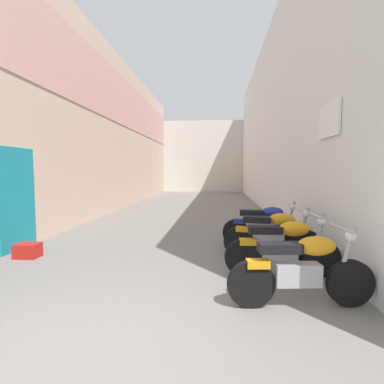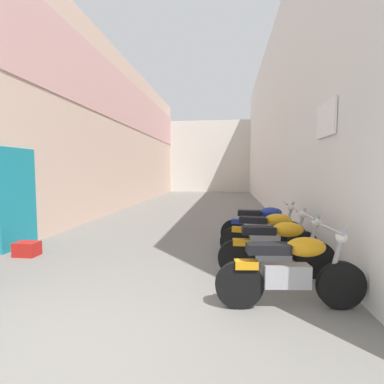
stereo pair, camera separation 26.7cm
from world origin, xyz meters
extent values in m
plane|color=slate|center=(0.00, 8.24, 0.00)|extent=(36.48, 36.48, 0.00)
cube|color=beige|center=(-3.35, 10.24, 3.35)|extent=(0.40, 20.48, 6.70)
cube|color=teal|center=(-3.13, 3.40, 1.10)|extent=(0.06, 1.10, 2.20)
cube|color=#DBA39E|center=(-3.14, 10.24, 4.83)|extent=(0.04, 20.48, 2.15)
cube|color=silver|center=(3.35, 10.24, 3.69)|extent=(0.40, 20.48, 7.38)
cube|color=white|center=(3.12, 3.00, 2.60)|extent=(0.04, 0.90, 0.60)
cube|color=beige|center=(0.00, 21.48, 2.82)|extent=(9.30, 2.00, 5.64)
cylinder|color=black|center=(2.82, 1.31, 0.30)|extent=(0.61, 0.14, 0.60)
cylinder|color=black|center=(1.58, 1.17, 0.30)|extent=(0.61, 0.14, 0.60)
cube|color=#9E9EA3|center=(2.15, 1.23, 0.42)|extent=(0.58, 0.26, 0.28)
ellipsoid|color=orange|center=(2.38, 1.26, 0.78)|extent=(0.51, 0.31, 0.24)
cube|color=black|center=(1.92, 1.21, 0.76)|extent=(0.54, 0.28, 0.12)
cylinder|color=#9E9EA3|center=(2.75, 1.30, 0.65)|extent=(0.25, 0.09, 0.77)
cylinder|color=#9E9EA3|center=(2.68, 1.29, 1.00)|extent=(0.10, 0.58, 0.04)
sphere|color=silver|center=(2.80, 1.31, 0.90)|extent=(0.14, 0.14, 0.14)
cube|color=orange|center=(1.66, 1.18, 0.56)|extent=(0.29, 0.17, 0.10)
cylinder|color=black|center=(2.82, 2.32, 0.30)|extent=(0.60, 0.10, 0.60)
cylinder|color=black|center=(1.58, 2.27, 0.30)|extent=(0.60, 0.10, 0.60)
cube|color=#9E9EA3|center=(2.15, 2.29, 0.42)|extent=(0.57, 0.22, 0.28)
ellipsoid|color=orange|center=(2.38, 2.30, 0.78)|extent=(0.49, 0.28, 0.24)
cube|color=black|center=(1.92, 2.28, 0.76)|extent=(0.53, 0.24, 0.12)
cylinder|color=#9E9EA3|center=(2.75, 2.31, 0.65)|extent=(0.25, 0.07, 0.77)
cylinder|color=#9E9EA3|center=(2.68, 2.31, 1.00)|extent=(0.06, 0.58, 0.04)
sphere|color=silver|center=(2.80, 2.32, 0.90)|extent=(0.14, 0.14, 0.14)
cube|color=orange|center=(1.66, 2.27, 0.56)|extent=(0.29, 0.15, 0.10)
cylinder|color=black|center=(2.82, 3.09, 0.30)|extent=(0.61, 0.18, 0.60)
cylinder|color=black|center=(1.58, 3.29, 0.30)|extent=(0.61, 0.18, 0.60)
cube|color=#9E9EA3|center=(2.15, 3.20, 0.42)|extent=(0.59, 0.29, 0.28)
ellipsoid|color=orange|center=(2.38, 3.16, 0.78)|extent=(0.52, 0.33, 0.24)
cube|color=black|center=(1.92, 3.24, 0.76)|extent=(0.55, 0.30, 0.12)
cylinder|color=#9E9EA3|center=(2.75, 3.10, 0.65)|extent=(0.25, 0.10, 0.77)
cylinder|color=#9E9EA3|center=(2.68, 3.11, 1.00)|extent=(0.13, 0.58, 0.04)
sphere|color=silver|center=(2.80, 3.09, 0.90)|extent=(0.14, 0.14, 0.14)
cube|color=orange|center=(1.66, 3.28, 0.56)|extent=(0.30, 0.18, 0.10)
cylinder|color=black|center=(2.82, 4.07, 0.30)|extent=(0.60, 0.12, 0.60)
cylinder|color=black|center=(1.58, 4.16, 0.30)|extent=(0.60, 0.12, 0.60)
cube|color=#9E9EA3|center=(2.15, 4.12, 0.42)|extent=(0.57, 0.24, 0.28)
ellipsoid|color=navy|center=(2.38, 4.10, 0.78)|extent=(0.50, 0.29, 0.24)
cube|color=black|center=(1.92, 4.13, 0.76)|extent=(0.53, 0.25, 0.12)
cylinder|color=#9E9EA3|center=(2.75, 4.08, 0.65)|extent=(0.25, 0.08, 0.77)
cylinder|color=#9E9EA3|center=(2.68, 4.08, 1.00)|extent=(0.07, 0.58, 0.04)
sphere|color=silver|center=(2.80, 4.07, 0.90)|extent=(0.14, 0.14, 0.14)
cube|color=navy|center=(1.66, 4.15, 0.56)|extent=(0.29, 0.16, 0.10)
cube|color=red|center=(-2.56, 2.86, 0.14)|extent=(0.44, 0.32, 0.28)
camera|label=1|loc=(1.15, -2.34, 1.72)|focal=26.74mm
camera|label=2|loc=(1.42, -2.31, 1.72)|focal=26.74mm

